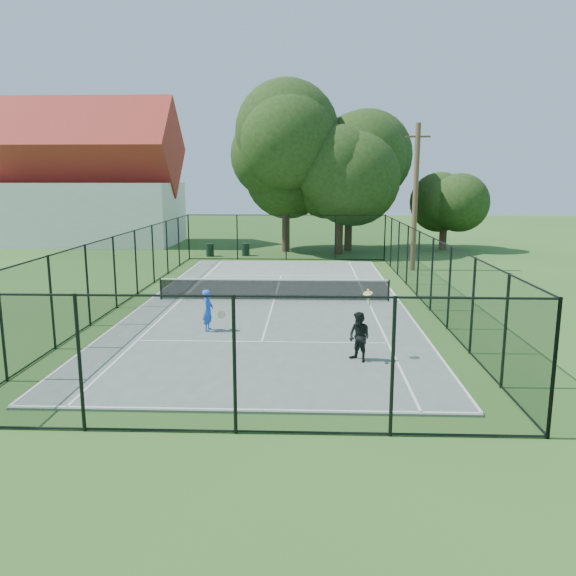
{
  "coord_description": "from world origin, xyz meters",
  "views": [
    {
      "loc": [
        1.52,
        -24.02,
        5.29
      ],
      "look_at": [
        0.73,
        -3.0,
        1.2
      ],
      "focal_mm": 35.0,
      "sensor_mm": 36.0,
      "label": 1
    }
  ],
  "objects_px": {
    "trash_bin_right": "(246,249)",
    "player_black": "(359,337)",
    "trash_bin_left": "(210,250)",
    "player_blue": "(208,310)",
    "tennis_net": "(274,289)",
    "utility_pole": "(415,197)"
  },
  "relations": [
    {
      "from": "trash_bin_right",
      "to": "player_blue",
      "type": "relative_size",
      "value": 0.59
    },
    {
      "from": "tennis_net",
      "to": "utility_pole",
      "type": "bearing_deg",
      "value": 49.67
    },
    {
      "from": "tennis_net",
      "to": "utility_pole",
      "type": "xyz_separation_m",
      "value": [
        7.64,
        9.0,
        3.69
      ]
    },
    {
      "from": "trash_bin_left",
      "to": "tennis_net",
      "type": "bearing_deg",
      "value": -69.73
    },
    {
      "from": "player_black",
      "to": "utility_pole",
      "type": "bearing_deg",
      "value": 74.95
    },
    {
      "from": "trash_bin_left",
      "to": "utility_pole",
      "type": "relative_size",
      "value": 0.1
    },
    {
      "from": "trash_bin_left",
      "to": "player_black",
      "type": "height_order",
      "value": "player_black"
    },
    {
      "from": "player_black",
      "to": "player_blue",
      "type": "bearing_deg",
      "value": 147.58
    },
    {
      "from": "tennis_net",
      "to": "player_black",
      "type": "xyz_separation_m",
      "value": [
        3.0,
        -8.25,
        0.22
      ]
    },
    {
      "from": "tennis_net",
      "to": "trash_bin_right",
      "type": "relative_size",
      "value": 11.72
    },
    {
      "from": "tennis_net",
      "to": "player_blue",
      "type": "height_order",
      "value": "player_blue"
    },
    {
      "from": "trash_bin_right",
      "to": "player_black",
      "type": "relative_size",
      "value": 0.41
    },
    {
      "from": "trash_bin_right",
      "to": "player_blue",
      "type": "bearing_deg",
      "value": -87.32
    },
    {
      "from": "utility_pole",
      "to": "trash_bin_right",
      "type": "bearing_deg",
      "value": 150.47
    },
    {
      "from": "trash_bin_left",
      "to": "player_blue",
      "type": "bearing_deg",
      "value": -80.2
    },
    {
      "from": "player_black",
      "to": "tennis_net",
      "type": "bearing_deg",
      "value": 110.0
    },
    {
      "from": "trash_bin_right",
      "to": "tennis_net",
      "type": "bearing_deg",
      "value": -78.95
    },
    {
      "from": "trash_bin_right",
      "to": "player_black",
      "type": "bearing_deg",
      "value": -75.69
    },
    {
      "from": "trash_bin_left",
      "to": "trash_bin_right",
      "type": "height_order",
      "value": "trash_bin_left"
    },
    {
      "from": "trash_bin_right",
      "to": "trash_bin_left",
      "type": "bearing_deg",
      "value": -170.15
    },
    {
      "from": "trash_bin_left",
      "to": "trash_bin_right",
      "type": "relative_size",
      "value": 1.02
    },
    {
      "from": "tennis_net",
      "to": "player_blue",
      "type": "xyz_separation_m",
      "value": [
        -1.99,
        -5.08,
        0.21
      ]
    }
  ]
}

